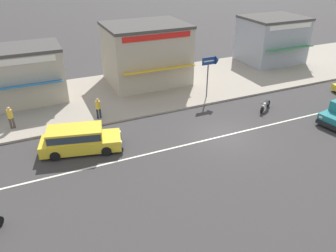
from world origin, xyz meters
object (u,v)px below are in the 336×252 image
Objects in this scene: arrow_signboard at (214,63)px; shopfront_far_kios at (272,39)px; shopfront_corner_warung at (146,53)px; shopfront_mid_block at (17,75)px; pedestrian_by_shop at (10,116)px; minivan_yellow_0 at (78,139)px; motorcycle_0 at (265,105)px; pedestrian_near_clock at (98,107)px.

shopfront_far_kios is (10.68, 5.95, -0.51)m from arrow_signboard.
arrow_signboard is 12.23m from shopfront_far_kios.
shopfront_corner_warung is 1.00× the size of shopfront_mid_block.
pedestrian_by_shop is at bearing -99.62° from shopfront_mid_block.
pedestrian_by_shop is at bearing 129.61° from minivan_yellow_0.
motorcycle_0 is 12.57m from pedestrian_near_clock.
pedestrian_near_clock is at bearing 163.62° from motorcycle_0.
arrow_signboard is at bearing -150.89° from shopfront_far_kios.
arrow_signboard is at bearing -55.88° from shopfront_corner_warung.
pedestrian_near_clock is 21.24m from shopfront_far_kios.
arrow_signboard reaches higher than motorcycle_0.
shopfront_corner_warung is at bearing 123.67° from motorcycle_0.
pedestrian_by_shop is 0.23× the size of shopfront_corner_warung.
shopfront_far_kios is at bearing 49.83° from motorcycle_0.
pedestrian_by_shop is at bearing -157.33° from shopfront_corner_warung.
motorcycle_0 is at bearing -56.33° from shopfront_corner_warung.
motorcycle_0 is 5.20m from arrow_signboard.
minivan_yellow_0 is at bearing -156.39° from shopfront_far_kios.
shopfront_far_kios is (8.22, 9.73, 2.07)m from motorcycle_0.
motorcycle_0 is (14.11, 0.02, -0.42)m from minivan_yellow_0.
shopfront_corner_warung reaches higher than minivan_yellow_0.
arrow_signboard is 15.46m from pedestrian_by_shop.
motorcycle_0 is 0.24× the size of shopfront_corner_warung.
shopfront_mid_block is (-16.98, 9.21, 1.88)m from motorcycle_0.
arrow_signboard is at bearing 18.11° from minivan_yellow_0.
shopfront_mid_block reaches higher than pedestrian_by_shop.
motorcycle_0 is 1.06× the size of pedestrian_by_shop.
pedestrian_near_clock is 0.25× the size of shopfront_far_kios.
minivan_yellow_0 is 3.31× the size of pedestrian_near_clock.
minivan_yellow_0 is 0.74× the size of shopfront_mid_block.
minivan_yellow_0 is 12.37m from shopfront_corner_warung.
shopfront_mid_block is at bearing 151.54° from motorcycle_0.
shopfront_mid_block reaches higher than minivan_yellow_0.
shopfront_corner_warung is at bearing 49.57° from minivan_yellow_0.
shopfront_far_kios reaches higher than minivan_yellow_0.
arrow_signboard is at bearing 1.48° from pedestrian_near_clock.
minivan_yellow_0 is 3.04× the size of motorcycle_0.
arrow_signboard is at bearing -2.40° from pedestrian_by_shop.
shopfront_mid_block is at bearing 131.07° from pedestrian_near_clock.
shopfront_far_kios is at bearing 23.61° from minivan_yellow_0.
shopfront_far_kios is at bearing 17.00° from pedestrian_near_clock.
pedestrian_by_shop reaches higher than pedestrian_near_clock.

